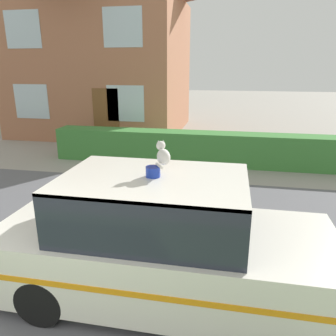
% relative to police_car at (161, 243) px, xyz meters
% --- Properties ---
extents(road_strip, '(28.00, 6.12, 0.01)m').
position_rel_police_car_xyz_m(road_strip, '(-1.22, 1.42, -0.78)').
color(road_strip, '#5B5B60').
rests_on(road_strip, ground).
extents(garden_hedge, '(9.35, 0.75, 0.98)m').
position_rel_police_car_xyz_m(garden_hedge, '(0.03, 6.16, -0.29)').
color(garden_hedge, '#3D7F38').
rests_on(garden_hedge, ground).
extents(police_car, '(4.17, 1.67, 1.76)m').
position_rel_police_car_xyz_m(police_car, '(0.00, 0.00, 0.00)').
color(police_car, black).
rests_on(police_car, road_strip).
extents(cat, '(0.24, 0.33, 0.28)m').
position_rel_police_car_xyz_m(cat, '(0.01, 0.12, 1.10)').
color(cat, silver).
rests_on(cat, police_car).
extents(house_left, '(7.21, 6.34, 7.60)m').
position_rel_police_car_xyz_m(house_left, '(-4.93, 11.04, 3.09)').
color(house_left, '#A86B4C').
rests_on(house_left, ground).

